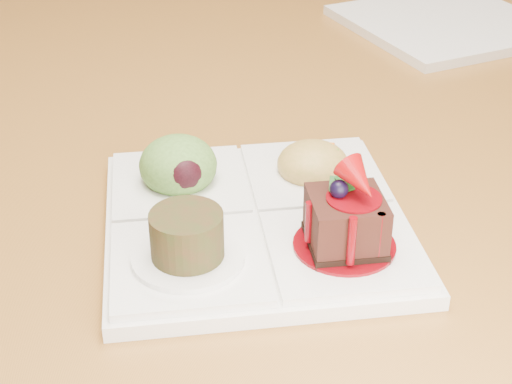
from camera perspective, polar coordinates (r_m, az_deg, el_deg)
name	(u,v)px	position (r m, az deg, el deg)	size (l,w,h in m)	color
dining_table	(265,81)	(1.04, 0.66, 8.06)	(1.00, 1.80, 0.75)	#9A6428
sampler_plate	(254,208)	(0.60, -0.17, -1.19)	(0.27, 0.27, 0.09)	white
second_plate	(446,23)	(1.06, 13.68, 11.82)	(0.23, 0.23, 0.01)	white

